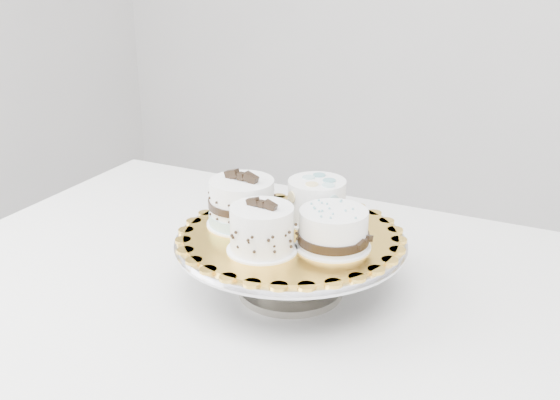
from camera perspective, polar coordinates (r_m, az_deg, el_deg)
The scene contains 7 objects.
table at distance 1.21m, azimuth 0.80°, elevation -9.91°, with size 1.39×1.00×0.75m.
cake_stand at distance 1.13m, azimuth 0.87°, elevation -4.47°, with size 0.37×0.37×0.10m.
cake_board at distance 1.11m, azimuth 0.88°, elevation -2.89°, with size 0.34×0.34×0.01m, color orange.
cake_swirl at distance 1.05m, azimuth -1.48°, elevation -2.46°, with size 0.11×0.11×0.09m.
cake_banded at distance 1.14m, azimuth -3.10°, elevation -0.34°, with size 0.12×0.12×0.10m.
cake_dots at distance 1.15m, azimuth 3.01°, elevation -0.01°, with size 0.12×0.12×0.07m.
cake_ribbon at distance 1.06m, azimuth 4.41°, elevation -2.46°, with size 0.12×0.12×0.06m.
Camera 1 is at (0.59, -0.72, 1.31)m, focal length 45.00 mm.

